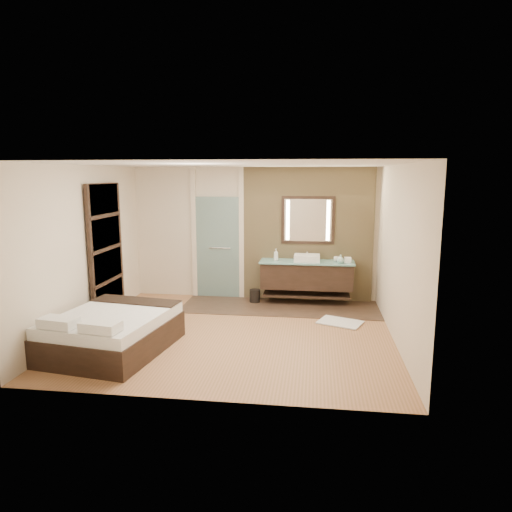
# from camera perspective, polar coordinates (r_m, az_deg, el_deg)

# --- Properties ---
(floor) EXTENTS (5.00, 5.00, 0.00)m
(floor) POSITION_cam_1_polar(r_m,az_deg,el_deg) (7.52, -2.57, -9.65)
(floor) COLOR #90623C
(floor) RESTS_ON ground
(tile_strip) EXTENTS (3.80, 1.30, 0.01)m
(tile_strip) POSITION_cam_1_polar(r_m,az_deg,el_deg) (8.96, 3.02, -6.34)
(tile_strip) COLOR #32261B
(tile_strip) RESTS_ON floor
(stone_wall) EXTENTS (2.60, 0.08, 2.70)m
(stone_wall) POSITION_cam_1_polar(r_m,az_deg,el_deg) (9.26, 6.48, 2.65)
(stone_wall) COLOR tan
(stone_wall) RESTS_ON floor
(vanity) EXTENTS (1.85, 0.55, 0.88)m
(vanity) POSITION_cam_1_polar(r_m,az_deg,el_deg) (9.10, 6.35, -2.39)
(vanity) COLOR black
(vanity) RESTS_ON stone_wall
(mirror_unit) EXTENTS (1.06, 0.04, 0.96)m
(mirror_unit) POSITION_cam_1_polar(r_m,az_deg,el_deg) (9.17, 6.51, 4.47)
(mirror_unit) COLOR black
(mirror_unit) RESTS_ON stone_wall
(frosted_door) EXTENTS (1.10, 0.12, 2.70)m
(frosted_door) POSITION_cam_1_polar(r_m,az_deg,el_deg) (9.49, -4.79, 1.61)
(frosted_door) COLOR #A0CAC6
(frosted_door) RESTS_ON floor
(shoji_partition) EXTENTS (0.06, 1.20, 2.40)m
(shoji_partition) POSITION_cam_1_polar(r_m,az_deg,el_deg) (8.52, -18.21, 0.60)
(shoji_partition) COLOR black
(shoji_partition) RESTS_ON floor
(bed) EXTENTS (1.70, 2.01, 0.70)m
(bed) POSITION_cam_1_polar(r_m,az_deg,el_deg) (7.05, -17.50, -9.02)
(bed) COLOR black
(bed) RESTS_ON floor
(bath_mat) EXTENTS (0.86, 0.74, 0.02)m
(bath_mat) POSITION_cam_1_polar(r_m,az_deg,el_deg) (8.14, 10.48, -8.14)
(bath_mat) COLOR silver
(bath_mat) RESTS_ON floor
(waste_bin) EXTENTS (0.26, 0.26, 0.27)m
(waste_bin) POSITION_cam_1_polar(r_m,az_deg,el_deg) (9.22, -0.14, -5.03)
(waste_bin) COLOR black
(waste_bin) RESTS_ON floor
(tissue_box) EXTENTS (0.13, 0.13, 0.10)m
(tissue_box) POSITION_cam_1_polar(r_m,az_deg,el_deg) (9.02, 11.40, -0.48)
(tissue_box) COLOR white
(tissue_box) RESTS_ON vanity
(soap_bottle_a) EXTENTS (0.11, 0.11, 0.24)m
(soap_bottle_a) POSITION_cam_1_polar(r_m,az_deg,el_deg) (9.04, 2.51, 0.17)
(soap_bottle_a) COLOR white
(soap_bottle_a) RESTS_ON vanity
(soap_bottle_b) EXTENTS (0.08, 0.08, 0.16)m
(soap_bottle_b) POSITION_cam_1_polar(r_m,az_deg,el_deg) (9.08, 2.49, -0.01)
(soap_bottle_b) COLOR #B2B2B2
(soap_bottle_b) RESTS_ON vanity
(soap_bottle_c) EXTENTS (0.14, 0.14, 0.17)m
(soap_bottle_c) POSITION_cam_1_polar(r_m,az_deg,el_deg) (8.92, 10.52, -0.35)
(soap_bottle_c) COLOR #A1CBC4
(soap_bottle_c) RESTS_ON vanity
(cup) EXTENTS (0.14, 0.14, 0.10)m
(cup) POSITION_cam_1_polar(r_m,az_deg,el_deg) (9.10, 10.06, -0.36)
(cup) COLOR white
(cup) RESTS_ON vanity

